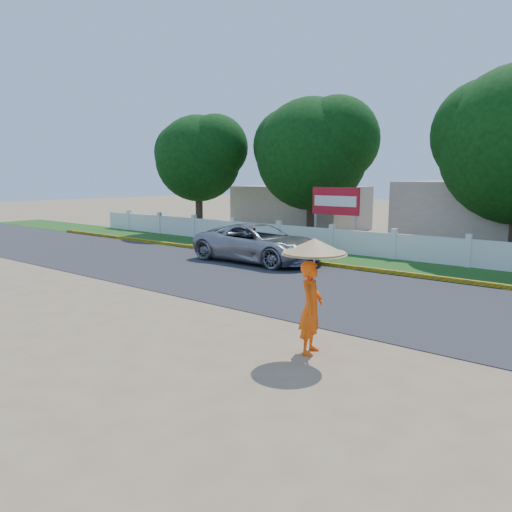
# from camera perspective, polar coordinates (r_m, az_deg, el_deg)

# --- Properties ---
(ground) EXTENTS (120.00, 120.00, 0.00)m
(ground) POSITION_cam_1_polar(r_m,az_deg,el_deg) (12.58, -5.79, -6.99)
(ground) COLOR #9E8460
(ground) RESTS_ON ground
(road) EXTENTS (60.00, 7.00, 0.02)m
(road) POSITION_cam_1_polar(r_m,az_deg,el_deg) (15.98, 5.66, -3.46)
(road) COLOR #38383A
(road) RESTS_ON ground
(grass_verge) EXTENTS (60.00, 3.50, 0.03)m
(grass_verge) POSITION_cam_1_polar(r_m,az_deg,el_deg) (20.49, 13.78, -0.86)
(grass_verge) COLOR #2D601E
(grass_verge) RESTS_ON ground
(curb) EXTENTS (40.00, 0.18, 0.16)m
(curb) POSITION_cam_1_polar(r_m,az_deg,el_deg) (18.98, 11.59, -1.37)
(curb) COLOR yellow
(curb) RESTS_ON ground
(fence) EXTENTS (40.00, 0.10, 1.10)m
(fence) POSITION_cam_1_polar(r_m,az_deg,el_deg) (21.72, 15.48, 1.05)
(fence) COLOR silver
(fence) RESTS_ON ground
(building_near) EXTENTS (10.00, 6.00, 3.20)m
(building_near) POSITION_cam_1_polar(r_m,az_deg,el_deg) (27.18, 27.23, 4.17)
(building_near) COLOR #B7AD99
(building_near) RESTS_ON ground
(building_far) EXTENTS (8.00, 5.00, 2.80)m
(building_far) POSITION_cam_1_polar(r_m,az_deg,el_deg) (33.27, 5.09, 5.53)
(building_far) COLOR #B7AD99
(building_far) RESTS_ON ground
(vehicle) EXTENTS (5.57, 2.58, 1.55)m
(vehicle) POSITION_cam_1_polar(r_m,az_deg,el_deg) (20.32, 0.28, 1.48)
(vehicle) COLOR #94959B
(vehicle) RESTS_ON ground
(monk_with_parasol) EXTENTS (1.27, 1.27, 2.31)m
(monk_with_parasol) POSITION_cam_1_polar(r_m,az_deg,el_deg) (9.76, 6.49, -2.64)
(monk_with_parasol) COLOR #F7570D
(monk_with_parasol) RESTS_ON ground
(billboard) EXTENTS (2.50, 0.13, 2.95)m
(billboard) POSITION_cam_1_polar(r_m,az_deg,el_deg) (24.10, 9.07, 5.85)
(billboard) COLOR gray
(billboard) RESTS_ON ground
(tree_row) EXTENTS (32.85, 7.91, 8.48)m
(tree_row) POSITION_cam_1_polar(r_m,az_deg,el_deg) (23.92, 23.40, 11.80)
(tree_row) COLOR #473828
(tree_row) RESTS_ON ground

